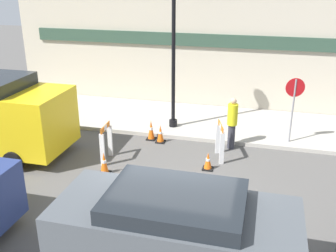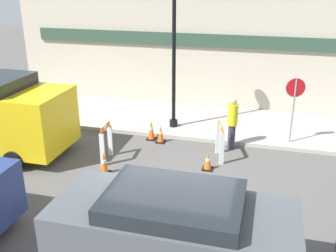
# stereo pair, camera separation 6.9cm
# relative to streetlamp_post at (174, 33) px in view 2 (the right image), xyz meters

# --- Properties ---
(ground_plane) EXTENTS (60.00, 60.00, 0.00)m
(ground_plane) POSITION_rel_streetlamp_post_xyz_m (1.45, -5.35, -3.41)
(ground_plane) COLOR #565451
(sidewalk_slab) EXTENTS (18.00, 3.54, 0.13)m
(sidewalk_slab) POSITION_rel_streetlamp_post_xyz_m (1.45, 0.92, -3.35)
(sidewalk_slab) COLOR #ADA89E
(sidewalk_slab) RESTS_ON ground_plane
(storefront_facade) EXTENTS (18.00, 0.22, 5.50)m
(storefront_facade) POSITION_rel_streetlamp_post_xyz_m (1.45, 2.76, -0.66)
(storefront_facade) COLOR #BCB29E
(storefront_facade) RESTS_ON ground_plane
(streetlamp_post) EXTENTS (0.44, 0.44, 5.10)m
(streetlamp_post) POSITION_rel_streetlamp_post_xyz_m (0.00, 0.00, 0.00)
(streetlamp_post) COLOR black
(streetlamp_post) RESTS_ON sidewalk_slab
(stop_sign) EXTENTS (0.59, 0.16, 2.13)m
(stop_sign) POSITION_rel_streetlamp_post_xyz_m (3.99, -0.38, -1.86)
(stop_sign) COLOR gray
(stop_sign) RESTS_ON sidewalk_slab
(barricade_0) EXTENTS (0.18, 0.75, 1.14)m
(barricade_0) POSITION_rel_streetlamp_post_xyz_m (-1.33, -2.93, -2.81)
(barricade_0) COLOR white
(barricade_0) RESTS_ON ground_plane
(barricade_1) EXTENTS (0.36, 0.80, 1.13)m
(barricade_1) POSITION_rel_streetlamp_post_xyz_m (1.92, -1.93, -2.81)
(barricade_1) COLOR white
(barricade_1) RESTS_ON ground_plane
(traffic_cone_0) EXTENTS (0.30, 0.30, 0.66)m
(traffic_cone_0) POSITION_rel_streetlamp_post_xyz_m (-1.07, -3.72, -3.10)
(traffic_cone_0) COLOR black
(traffic_cone_0) RESTS_ON ground_plane
(traffic_cone_1) EXTENTS (0.30, 0.30, 0.69)m
(traffic_cone_1) POSITION_rel_streetlamp_post_xyz_m (-0.50, -1.06, -3.08)
(traffic_cone_1) COLOR black
(traffic_cone_1) RESTS_ON ground_plane
(traffic_cone_2) EXTENTS (0.30, 0.30, 0.52)m
(traffic_cone_2) POSITION_rel_streetlamp_post_xyz_m (1.70, -2.73, -3.16)
(traffic_cone_2) COLOR black
(traffic_cone_2) RESTS_ON ground_plane
(traffic_cone_3) EXTENTS (0.30, 0.30, 0.60)m
(traffic_cone_3) POSITION_rel_streetlamp_post_xyz_m (-0.14, -1.21, -3.12)
(traffic_cone_3) COLOR black
(traffic_cone_3) RESTS_ON ground_plane
(person_worker) EXTENTS (0.45, 0.45, 1.69)m
(person_worker) POSITION_rel_streetlamp_post_xyz_m (2.18, -1.10, -2.50)
(person_worker) COLOR #33333D
(person_worker) RESTS_ON ground_plane
(parked_car_1) EXTENTS (4.27, 2.00, 1.80)m
(parked_car_1) POSITION_rel_streetlamp_post_xyz_m (1.80, -7.17, -2.40)
(parked_car_1) COLOR #4C5156
(parked_car_1) RESTS_ON ground_plane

